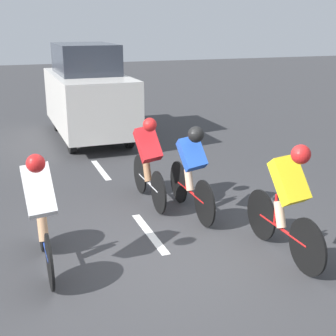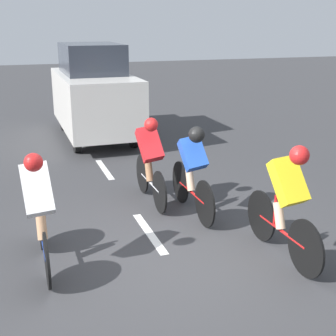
{
  "view_description": "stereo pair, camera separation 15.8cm",
  "coord_description": "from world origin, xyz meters",
  "px_view_note": "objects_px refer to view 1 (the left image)",
  "views": [
    {
      "loc": [
        1.88,
        5.14,
        2.89
      ],
      "look_at": [
        -0.28,
        -0.68,
        0.95
      ],
      "focal_mm": 50.0,
      "sensor_mm": 36.0,
      "label": 1
    },
    {
      "loc": [
        1.73,
        5.19,
        2.89
      ],
      "look_at": [
        -0.28,
        -0.68,
        0.95
      ],
      "focal_mm": 50.0,
      "sensor_mm": 36.0,
      "label": 2
    }
  ],
  "objects_px": {
    "cyclist_white": "(41,209)",
    "cyclist_red": "(148,158)",
    "cyclist_blue": "(192,168)",
    "cyclist_yellow": "(287,198)",
    "support_car": "(88,93)"
  },
  "relations": [
    {
      "from": "cyclist_white",
      "to": "cyclist_blue",
      "type": "relative_size",
      "value": 0.96
    },
    {
      "from": "cyclist_blue",
      "to": "cyclist_yellow",
      "type": "distance_m",
      "value": 1.78
    },
    {
      "from": "cyclist_blue",
      "to": "support_car",
      "type": "height_order",
      "value": "support_car"
    },
    {
      "from": "cyclist_white",
      "to": "cyclist_yellow",
      "type": "height_order",
      "value": "cyclist_yellow"
    },
    {
      "from": "support_car",
      "to": "cyclist_blue",
      "type": "bearing_deg",
      "value": 94.85
    },
    {
      "from": "cyclist_white",
      "to": "cyclist_red",
      "type": "distance_m",
      "value": 2.49
    },
    {
      "from": "cyclist_red",
      "to": "cyclist_yellow",
      "type": "relative_size",
      "value": 0.96
    },
    {
      "from": "cyclist_red",
      "to": "cyclist_yellow",
      "type": "xyz_separation_m",
      "value": [
        -1.03,
        2.38,
        0.03
      ]
    },
    {
      "from": "cyclist_blue",
      "to": "support_car",
      "type": "xyz_separation_m",
      "value": [
        0.47,
        -5.6,
        0.39
      ]
    },
    {
      "from": "cyclist_red",
      "to": "support_car",
      "type": "relative_size",
      "value": 0.42
    },
    {
      "from": "cyclist_white",
      "to": "cyclist_blue",
      "type": "bearing_deg",
      "value": -157.59
    },
    {
      "from": "cyclist_blue",
      "to": "cyclist_red",
      "type": "bearing_deg",
      "value": -55.62
    },
    {
      "from": "cyclist_blue",
      "to": "cyclist_yellow",
      "type": "bearing_deg",
      "value": 108.43
    },
    {
      "from": "support_car",
      "to": "cyclist_red",
      "type": "bearing_deg",
      "value": 90.04
    },
    {
      "from": "cyclist_white",
      "to": "cyclist_yellow",
      "type": "distance_m",
      "value": 2.99
    }
  ]
}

